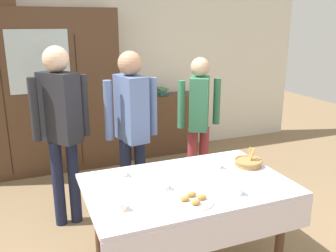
# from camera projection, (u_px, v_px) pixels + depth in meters

# --- Properties ---
(ground_plane) EXTENTS (12.00, 12.00, 0.00)m
(ground_plane) POSITION_uv_depth(u_px,v_px,m) (176.00, 251.00, 3.17)
(ground_plane) COLOR #846B4C
(ground_plane) RESTS_ON ground
(back_wall) EXTENTS (6.40, 0.10, 2.70)m
(back_wall) POSITION_uv_depth(u_px,v_px,m) (104.00, 65.00, 5.15)
(back_wall) COLOR silver
(back_wall) RESTS_ON ground
(dining_table) EXTENTS (1.56, 1.00, 0.74)m
(dining_table) POSITION_uv_depth(u_px,v_px,m) (189.00, 197.00, 2.78)
(dining_table) COLOR #4C3321
(dining_table) RESTS_ON ground
(wall_cabinet) EXTENTS (1.99, 0.46, 2.11)m
(wall_cabinet) POSITION_uv_depth(u_px,v_px,m) (41.00, 93.00, 4.65)
(wall_cabinet) COLOR #4C3321
(wall_cabinet) RESTS_ON ground
(bookshelf_low) EXTENTS (1.07, 0.35, 0.90)m
(bookshelf_low) POSITION_uv_depth(u_px,v_px,m) (162.00, 124.00, 5.46)
(bookshelf_low) COLOR #4C3321
(bookshelf_low) RESTS_ON ground
(book_stack) EXTENTS (0.17, 0.23, 0.11)m
(book_stack) POSITION_uv_depth(u_px,v_px,m) (161.00, 91.00, 5.32)
(book_stack) COLOR #3D754C
(book_stack) RESTS_ON bookshelf_low
(tea_cup_near_left) EXTENTS (0.13, 0.13, 0.06)m
(tea_cup_near_left) POSITION_uv_depth(u_px,v_px,m) (164.00, 186.00, 2.66)
(tea_cup_near_left) COLOR silver
(tea_cup_near_left) RESTS_ON dining_table
(tea_cup_center) EXTENTS (0.13, 0.13, 0.06)m
(tea_cup_center) POSITION_uv_depth(u_px,v_px,m) (238.00, 192.00, 2.58)
(tea_cup_center) COLOR white
(tea_cup_center) RESTS_ON dining_table
(tea_cup_far_right) EXTENTS (0.13, 0.13, 0.06)m
(tea_cup_far_right) POSITION_uv_depth(u_px,v_px,m) (218.00, 165.00, 3.05)
(tea_cup_far_right) COLOR silver
(tea_cup_far_right) RESTS_ON dining_table
(tea_cup_near_right) EXTENTS (0.13, 0.13, 0.06)m
(tea_cup_near_right) POSITION_uv_depth(u_px,v_px,m) (122.00, 207.00, 2.36)
(tea_cup_near_right) COLOR white
(tea_cup_near_right) RESTS_ON dining_table
(tea_cup_mid_right) EXTENTS (0.13, 0.13, 0.06)m
(tea_cup_mid_right) POSITION_uv_depth(u_px,v_px,m) (123.00, 173.00, 2.89)
(tea_cup_mid_right) COLOR white
(tea_cup_mid_right) RESTS_ON dining_table
(bread_basket) EXTENTS (0.24, 0.24, 0.16)m
(bread_basket) POSITION_uv_depth(u_px,v_px,m) (248.00, 162.00, 3.10)
(bread_basket) COLOR #9E7542
(bread_basket) RESTS_ON dining_table
(pastry_plate) EXTENTS (0.28, 0.28, 0.05)m
(pastry_plate) POSITION_uv_depth(u_px,v_px,m) (193.00, 200.00, 2.48)
(pastry_plate) COLOR white
(pastry_plate) RESTS_ON dining_table
(spoon_front_edge) EXTENTS (0.12, 0.02, 0.01)m
(spoon_front_edge) POSITION_uv_depth(u_px,v_px,m) (196.00, 186.00, 2.73)
(spoon_front_edge) COLOR silver
(spoon_front_edge) RESTS_ON dining_table
(spoon_center) EXTENTS (0.12, 0.02, 0.01)m
(spoon_center) POSITION_uv_depth(u_px,v_px,m) (162.00, 208.00, 2.39)
(spoon_center) COLOR silver
(spoon_center) RESTS_ON dining_table
(spoon_back_edge) EXTENTS (0.12, 0.02, 0.01)m
(spoon_back_edge) POSITION_uv_depth(u_px,v_px,m) (149.00, 180.00, 2.82)
(spoon_back_edge) COLOR silver
(spoon_back_edge) RESTS_ON dining_table
(person_behind_table_right) EXTENTS (0.52, 0.39, 1.69)m
(person_behind_table_right) POSITION_uv_depth(u_px,v_px,m) (132.00, 120.00, 3.45)
(person_behind_table_right) COLOR #191E38
(person_behind_table_right) RESTS_ON ground
(person_beside_shelf) EXTENTS (0.52, 0.41, 1.74)m
(person_beside_shelf) POSITION_uv_depth(u_px,v_px,m) (61.00, 120.00, 3.33)
(person_beside_shelf) COLOR #191E38
(person_beside_shelf) RESTS_ON ground
(person_behind_table_left) EXTENTS (0.52, 0.41, 1.58)m
(person_behind_table_left) POSITION_uv_depth(u_px,v_px,m) (199.00, 113.00, 4.04)
(person_behind_table_left) COLOR #933338
(person_behind_table_left) RESTS_ON ground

